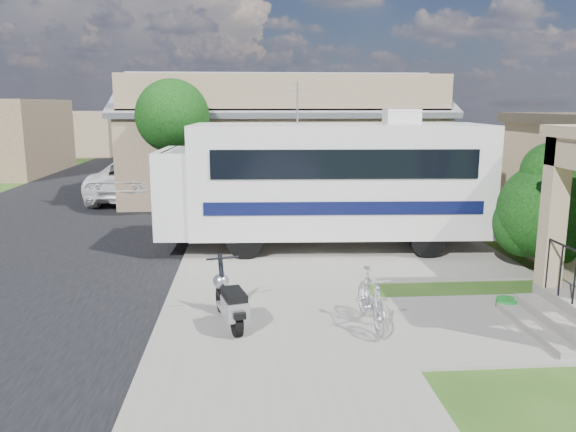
{
  "coord_description": "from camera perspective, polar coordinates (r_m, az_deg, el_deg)",
  "views": [
    {
      "loc": [
        -1.4,
        -9.76,
        3.76
      ],
      "look_at": [
        -0.5,
        2.5,
        1.3
      ],
      "focal_mm": 35.0,
      "sensor_mm": 36.0,
      "label": 1
    }
  ],
  "objects": [
    {
      "name": "ground",
      "position": [
        10.55,
        3.76,
        -9.58
      ],
      "size": [
        120.0,
        120.0,
        0.0
      ],
      "primitive_type": "plane",
      "color": "#183B10"
    },
    {
      "name": "street_slab",
      "position": [
        21.02,
        -21.0,
        0.28
      ],
      "size": [
        9.0,
        80.0,
        0.02
      ],
      "primitive_type": "cube",
      "color": "black",
      "rests_on": "ground"
    },
    {
      "name": "sidewalk_slab",
      "position": [
        20.11,
        -2.99,
        0.61
      ],
      "size": [
        4.0,
        80.0,
        0.06
      ],
      "primitive_type": "cube",
      "color": "slate",
      "rests_on": "ground"
    },
    {
      "name": "driveway_slab",
      "position": [
        15.02,
        7.07,
        -3.17
      ],
      "size": [
        7.0,
        6.0,
        0.05
      ],
      "primitive_type": "cube",
      "color": "slate",
      "rests_on": "ground"
    },
    {
      "name": "walk_slab",
      "position": [
        10.49,
        21.29,
        -10.35
      ],
      "size": [
        4.0,
        3.0,
        0.05
      ],
      "primitive_type": "cube",
      "color": "slate",
      "rests_on": "ground"
    },
    {
      "name": "warehouse",
      "position": [
        23.84,
        -0.83,
        7.05
      ],
      "size": [
        12.5,
        8.4,
        5.04
      ],
      "color": "#785F4B",
      "rests_on": "ground"
    },
    {
      "name": "distant_bldg_near",
      "position": [
        45.87,
        -21.66,
        7.82
      ],
      "size": [
        8.0,
        7.0,
        3.2
      ],
      "primitive_type": "cube",
      "color": "#785F4B",
      "rests_on": "ground"
    },
    {
      "name": "street_tree_a",
      "position": [
        18.96,
        -11.33,
        9.55
      ],
      "size": [
        2.44,
        2.4,
        4.58
      ],
      "color": "#312215",
      "rests_on": "ground"
    },
    {
      "name": "street_tree_b",
      "position": [
        28.9,
        -8.92,
        10.45
      ],
      "size": [
        2.44,
        2.4,
        4.73
      ],
      "color": "#312215",
      "rests_on": "ground"
    },
    {
      "name": "street_tree_c",
      "position": [
        37.89,
        -7.81,
        10.22
      ],
      "size": [
        2.44,
        2.4,
        4.42
      ],
      "color": "#312215",
      "rests_on": "ground"
    },
    {
      "name": "motorhome",
      "position": [
        14.66,
        3.88,
        3.74
      ],
      "size": [
        8.43,
        3.0,
        4.27
      ],
      "rotation": [
        0.0,
        0.0,
        -0.04
      ],
      "color": "beige",
      "rests_on": "ground"
    },
    {
      "name": "shrub",
      "position": [
        13.83,
        25.0,
        0.87
      ],
      "size": [
        2.4,
        2.29,
        2.95
      ],
      "color": "#312215",
      "rests_on": "ground"
    },
    {
      "name": "scooter",
      "position": [
        9.62,
        -5.9,
        -8.66
      ],
      "size": [
        0.75,
        1.63,
        1.08
      ],
      "rotation": [
        0.0,
        0.0,
        0.26
      ],
      "color": "black",
      "rests_on": "ground"
    },
    {
      "name": "bicycle",
      "position": [
        9.66,
        8.43,
        -8.62
      ],
      "size": [
        0.55,
        1.64,
        0.97
      ],
      "primitive_type": "imported",
      "rotation": [
        0.0,
        0.0,
        0.06
      ],
      "color": "#A7A5AD",
      "rests_on": "ground"
    },
    {
      "name": "pickup_truck",
      "position": [
        23.29,
        -14.92,
        3.67
      ],
      "size": [
        3.24,
        6.11,
        1.64
      ],
      "primitive_type": "imported",
      "rotation": [
        0.0,
        0.0,
        3.05
      ],
      "color": "white",
      "rests_on": "ground"
    },
    {
      "name": "van",
      "position": [
        29.78,
        -13.79,
        5.33
      ],
      "size": [
        3.28,
        6.01,
        1.65
      ],
      "primitive_type": "imported",
      "rotation": [
        0.0,
        0.0,
        0.18
      ],
      "color": "white",
      "rests_on": "ground"
    },
    {
      "name": "garden_hose",
      "position": [
        11.32,
        21.34,
        -8.41
      ],
      "size": [
        0.4,
        0.4,
        0.18
      ],
      "primitive_type": "cylinder",
      "color": "#167023",
      "rests_on": "ground"
    }
  ]
}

